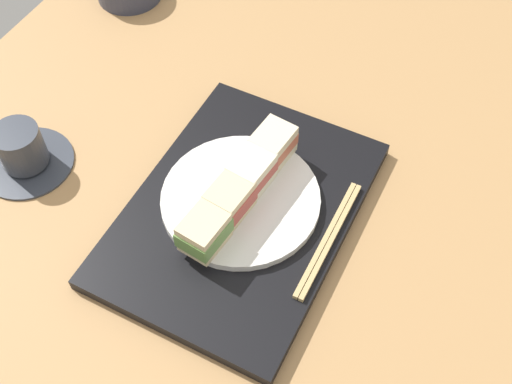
% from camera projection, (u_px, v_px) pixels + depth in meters
% --- Properties ---
extents(ground_plane, '(1.40, 1.00, 0.03)m').
position_uv_depth(ground_plane, '(197.00, 213.00, 0.96)').
color(ground_plane, tan).
extents(serving_tray, '(0.42, 0.30, 0.02)m').
position_uv_depth(serving_tray, '(241.00, 212.00, 0.93)').
color(serving_tray, black).
rests_on(serving_tray, ground_plane).
extents(sandwich_plate, '(0.23, 0.23, 0.01)m').
position_uv_depth(sandwich_plate, '(241.00, 199.00, 0.93)').
color(sandwich_plate, silver).
rests_on(sandwich_plate, serving_tray).
extents(sandwich_nearmost, '(0.07, 0.06, 0.05)m').
position_uv_depth(sandwich_nearmost, '(204.00, 232.00, 0.86)').
color(sandwich_nearmost, beige).
rests_on(sandwich_nearmost, sandwich_plate).
extents(sandwich_inner_near, '(0.07, 0.06, 0.05)m').
position_uv_depth(sandwich_inner_near, '(229.00, 201.00, 0.89)').
color(sandwich_inner_near, beige).
rests_on(sandwich_inner_near, sandwich_plate).
extents(sandwich_inner_far, '(0.07, 0.06, 0.05)m').
position_uv_depth(sandwich_inner_far, '(251.00, 172.00, 0.91)').
color(sandwich_inner_far, '#EFE5C1').
rests_on(sandwich_inner_far, sandwich_plate).
extents(sandwich_farmost, '(0.07, 0.06, 0.05)m').
position_uv_depth(sandwich_farmost, '(273.00, 145.00, 0.94)').
color(sandwich_farmost, beige).
rests_on(sandwich_farmost, sandwich_plate).
extents(chopsticks_pair, '(0.20, 0.02, 0.01)m').
position_uv_depth(chopsticks_pair, '(329.00, 239.00, 0.89)').
color(chopsticks_pair, tan).
rests_on(chopsticks_pair, serving_tray).
extents(coffee_cup, '(0.14, 0.14, 0.07)m').
position_uv_depth(coffee_cup, '(22.00, 151.00, 0.97)').
color(coffee_cup, '#333842').
rests_on(coffee_cup, ground_plane).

